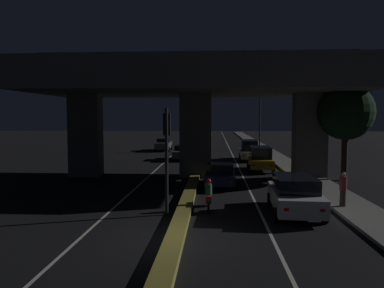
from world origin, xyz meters
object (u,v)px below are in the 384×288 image
Objects in this scene: car_white_lead at (295,194)px; pedestrian_on_sidewalk at (343,189)px; car_dark_blue_second at (220,175)px; car_grey_second_oncoming at (164,144)px; motorcycle_red_filtering_near at (208,196)px; car_white_fourth at (249,150)px; street_lamp at (258,115)px; car_taxi_yellow_third at (260,158)px; car_grey_lead_oncoming at (183,152)px; traffic_light_left_of_median at (167,142)px.

pedestrian_on_sidewalk is at bearing -66.08° from car_white_lead.
car_dark_blue_second is at bearing 135.76° from pedestrian_on_sidewalk.
car_grey_second_oncoming is at bearing 112.78° from pedestrian_on_sidewalk.
motorcycle_red_filtering_near is at bearing 10.85° from car_grey_second_oncoming.
car_white_fourth reaches higher than car_dark_blue_second.
car_grey_second_oncoming is (-9.85, 29.98, -0.08)m from car_white_lead.
street_lamp is 26.43m from car_dark_blue_second.
car_taxi_yellow_third is 0.91× the size of car_white_fourth.
car_taxi_yellow_third reaches higher than car_grey_lead_oncoming.
car_dark_blue_second is at bearing 70.49° from traffic_light_left_of_median.
street_lamp is 12.60m from car_grey_second_oncoming.
motorcycle_red_filtering_near is (-3.76, 0.44, -0.25)m from car_white_lead.
car_white_fourth is 19.56m from pedestrian_on_sidewalk.
pedestrian_on_sidewalk is (2.48, -19.40, -0.10)m from car_white_fourth.
car_taxi_yellow_third is 13.24m from motorcycle_red_filtering_near.
car_taxi_yellow_third is at bearing -17.90° from motorcycle_red_filtering_near.
traffic_light_left_of_median is 1.00× the size of car_white_lead.
car_grey_second_oncoming is at bearing -170.84° from street_lamp.
traffic_light_left_of_median is at bearing 167.97° from car_white_fourth.
car_dark_blue_second is (-5.17, -25.64, -3.80)m from street_lamp.
traffic_light_left_of_median is 1.08× the size of car_taxi_yellow_third.
car_dark_blue_second is 0.89× the size of car_grey_second_oncoming.
car_white_lead is 0.98× the size of car_white_fourth.
car_grey_lead_oncoming is 2.14× the size of motorcycle_red_filtering_near.
car_grey_second_oncoming is at bearing 17.71° from car_dark_blue_second.
car_grey_lead_oncoming is at bearing 92.92° from traffic_light_left_of_median.
traffic_light_left_of_median is 0.60× the size of street_lamp.
traffic_light_left_of_median reaches higher than car_taxi_yellow_third.
street_lamp reaches higher than pedestrian_on_sidewalk.
motorcycle_red_filtering_near is (6.09, -29.55, -0.17)m from car_grey_second_oncoming.
traffic_light_left_of_median is 30.87m from car_grey_second_oncoming.
car_white_fourth is (-0.12, 20.31, 0.17)m from car_white_lead.
traffic_light_left_of_median is 7.56m from car_dark_blue_second.
car_white_fourth reaches higher than car_grey_lead_oncoming.
street_lamp is 14.97m from car_grey_lead_oncoming.
car_white_fourth is 1.11× the size of car_grey_lead_oncoming.
car_grey_lead_oncoming is at bearing 114.84° from pedestrian_on_sidewalk.
car_dark_blue_second is 7.67m from pedestrian_on_sidewalk.
car_grey_lead_oncoming is at bearing 20.86° from car_white_lead.
car_dark_blue_second is at bearing 15.01° from car_grey_second_oncoming.
car_taxi_yellow_third reaches higher than car_dark_blue_second.
traffic_light_left_of_median reaches higher than car_grey_lead_oncoming.
car_white_fourth reaches higher than car_white_lead.
car_grey_second_oncoming is (-11.88, -1.92, -3.73)m from street_lamp.
car_grey_second_oncoming is (-6.71, 23.72, 0.07)m from car_dark_blue_second.
car_grey_second_oncoming is at bearing -161.90° from car_grey_lead_oncoming.
car_grey_lead_oncoming is at bearing 17.72° from car_grey_second_oncoming.
car_grey_lead_oncoming is at bearing 93.13° from car_white_fourth.
car_taxi_yellow_third is at bearing -175.79° from car_white_fourth.
car_grey_second_oncoming is (-4.32, 30.48, -2.35)m from traffic_light_left_of_median.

